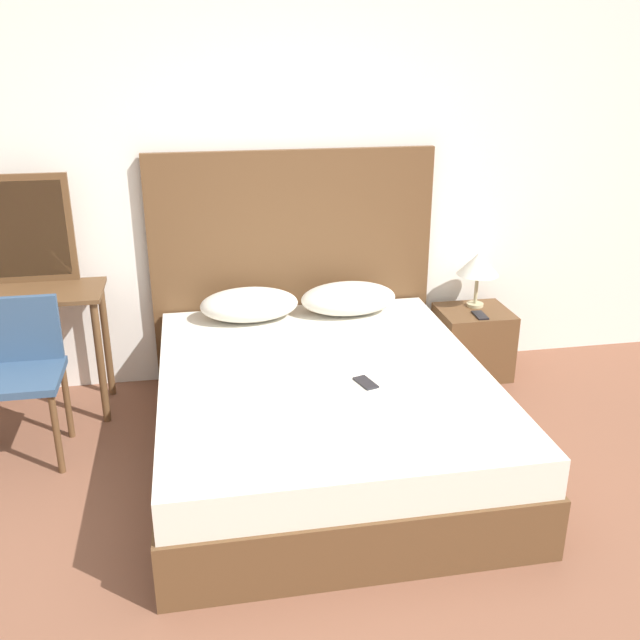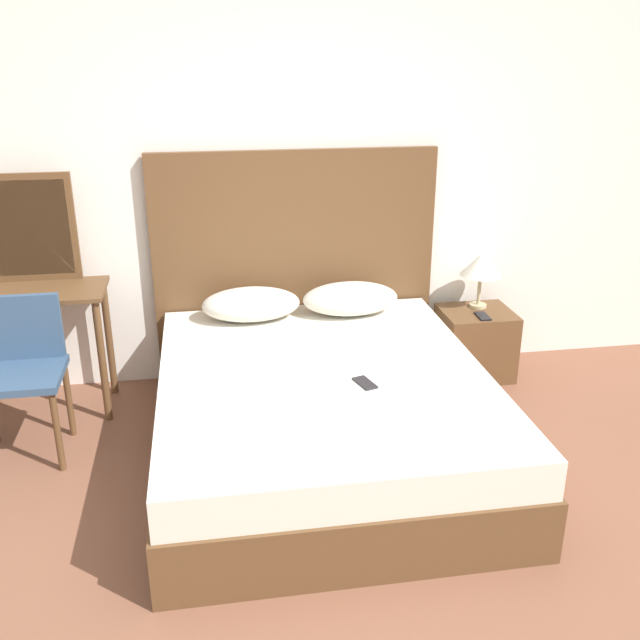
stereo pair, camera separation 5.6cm
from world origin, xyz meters
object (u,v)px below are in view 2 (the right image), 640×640
object	(u,v)px
table_lamp	(481,265)
vanity_desk	(37,317)
phone_on_nightstand	(483,316)
chair	(18,363)
nightstand	(475,343)
phone_on_bed	(365,383)
bed	(323,414)

from	to	relation	value
table_lamp	vanity_desk	xyz separation A→B (m)	(-2.78, -0.14, -0.13)
phone_on_nightstand	vanity_desk	world-z (taller)	vanity_desk
table_lamp	chair	xyz separation A→B (m)	(-2.81, -0.58, -0.23)
nightstand	chair	size ratio (longest dim) A/B	0.54
nightstand	phone_on_bed	bearing A→B (deg)	-134.50
phone_on_bed	nightstand	bearing A→B (deg)	45.50
bed	phone_on_nightstand	xyz separation A→B (m)	(1.18, 0.73, 0.21)
nightstand	table_lamp	size ratio (longest dim) A/B	1.24
phone_on_bed	table_lamp	size ratio (longest dim) A/B	0.44
chair	nightstand	bearing A→B (deg)	10.17
phone_on_nightstand	phone_on_bed	bearing A→B (deg)	-137.38
phone_on_bed	chair	world-z (taller)	chair
table_lamp	chair	bearing A→B (deg)	-168.34
nightstand	phone_on_nightstand	world-z (taller)	phone_on_nightstand
phone_on_bed	table_lamp	bearing A→B (deg)	46.80
vanity_desk	chair	size ratio (longest dim) A/B	0.94
bed	chair	world-z (taller)	chair
phone_on_bed	vanity_desk	distance (m)	2.00
phone_on_bed	nightstand	size ratio (longest dim) A/B	0.35
chair	table_lamp	bearing A→B (deg)	11.66
bed	phone_on_nightstand	distance (m)	1.40
bed	phone_on_bed	size ratio (longest dim) A/B	12.77
table_lamp	vanity_desk	distance (m)	2.79
bed	nightstand	bearing A→B (deg)	35.26
phone_on_nightstand	chair	bearing A→B (deg)	-171.86
nightstand	vanity_desk	bearing A→B (deg)	-178.83
phone_on_bed	chair	distance (m)	1.86
bed	phone_on_nightstand	bearing A→B (deg)	31.94
phone_on_nightstand	nightstand	bearing A→B (deg)	86.98
phone_on_nightstand	chair	size ratio (longest dim) A/B	0.18
table_lamp	chair	world-z (taller)	chair
nightstand	chair	distance (m)	2.84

